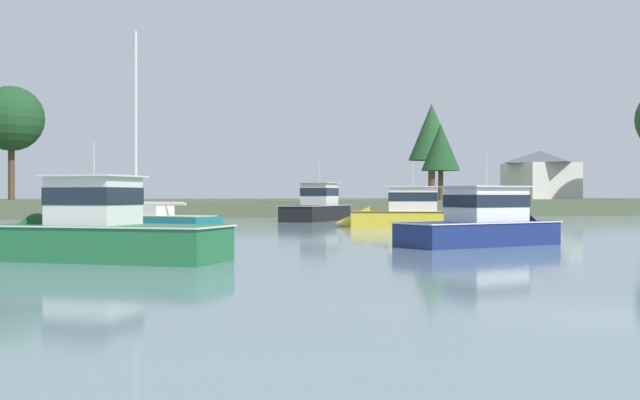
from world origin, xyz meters
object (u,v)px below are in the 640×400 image
Objects in this scene: sailboat_teal at (146,230)px; cruiser_yellow at (403,218)px; cruiser_red at (115,217)px; mooring_buoy_red at (12,227)px; cruiser_navy at (493,231)px; cruiser_green at (85,242)px; cruiser_black at (321,212)px; cruiser_maroon at (478,213)px.

cruiser_yellow is at bearing 20.88° from sailboat_teal.
cruiser_red is 11.29m from mooring_buoy_red.
cruiser_green is at bearing -165.55° from cruiser_navy.
cruiser_red is (-1.61, 20.19, 0.21)m from sailboat_teal.
cruiser_navy reaches higher than mooring_buoy_red.
cruiser_green is 0.88× the size of cruiser_black.
cruiser_red is at bearing 115.52° from cruiser_navy.
cruiser_yellow reaches higher than cruiser_red.
cruiser_navy is at bearing -98.98° from cruiser_yellow.
cruiser_maroon is 15.46× the size of mooring_buoy_red.
sailboat_teal is at bearing -53.21° from mooring_buoy_red.
cruiser_yellow is 1.00× the size of cruiser_black.
cruiser_navy is at bearing -43.37° from sailboat_teal.
cruiser_navy is at bearing -64.48° from cruiser_red.
sailboat_teal is at bearing -85.45° from cruiser_red.
cruiser_yellow is at bearing -83.55° from cruiser_black.
mooring_buoy_red is at bearing -163.75° from cruiser_maroon.
cruiser_black is (1.44, 36.78, 0.09)m from cruiser_navy.
sailboat_teal is 20.25m from cruiser_red.
sailboat_teal is at bearing -159.12° from cruiser_yellow.
sailboat_teal reaches higher than mooring_buoy_red.
cruiser_yellow reaches higher than cruiser_navy.
mooring_buoy_red is (-24.39, -11.84, -0.67)m from cruiser_black.
cruiser_green is 0.75× the size of sailboat_teal.
cruiser_navy is 0.73× the size of sailboat_teal.
cruiser_navy is 20.13m from sailboat_teal.
cruiser_black is (-14.92, 0.38, 0.19)m from cruiser_maroon.
cruiser_navy is 0.85× the size of cruiser_black.
cruiser_red is at bearing -171.08° from cruiser_black.
cruiser_maroon is at bearing 65.80° from cruiser_navy.
cruiser_red is (-16.24, 34.01, -0.16)m from cruiser_navy.
cruiser_red reaches higher than mooring_buoy_red.
cruiser_maroon is at bearing 50.44° from cruiser_green.
cruiser_black is at bearing 178.54° from cruiser_maroon.
cruiser_green is 21.94× the size of mooring_buoy_red.
mooring_buoy_red is (-6.71, -9.06, -0.42)m from cruiser_red.
cruiser_yellow is (3.26, 20.64, 0.02)m from cruiser_navy.
cruiser_navy is 1.38× the size of cruiser_maroon.
cruiser_red is at bearing 145.57° from cruiser_yellow.
cruiser_green is at bearing -129.56° from cruiser_maroon.
cruiser_navy is 20.90m from cruiser_yellow.
cruiser_green is at bearing -91.76° from cruiser_red.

